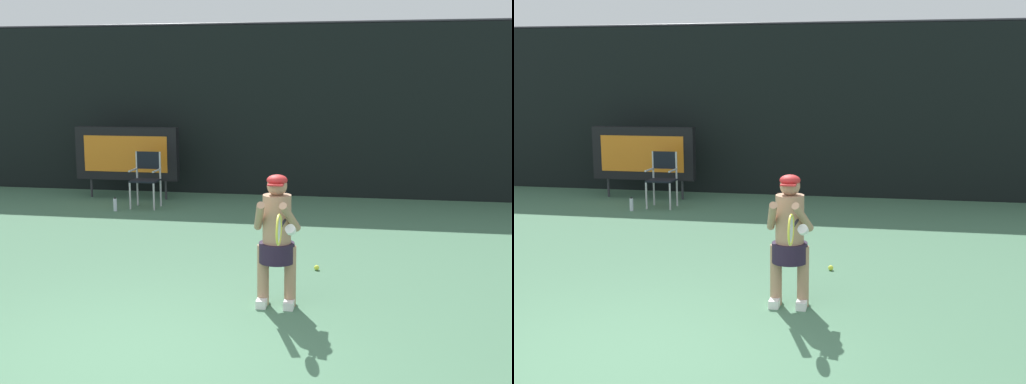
{
  "view_description": "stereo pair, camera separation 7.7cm",
  "coord_description": "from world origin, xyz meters",
  "views": [
    {
      "loc": [
        2.09,
        -5.06,
        2.45
      ],
      "look_at": [
        0.67,
        2.84,
        1.05
      ],
      "focal_mm": 44.95,
      "sensor_mm": 36.0,
      "label": 1
    },
    {
      "loc": [
        2.16,
        -5.05,
        2.45
      ],
      "look_at": [
        0.67,
        2.84,
        1.05
      ],
      "focal_mm": 44.95,
      "sensor_mm": 36.0,
      "label": 2
    }
  ],
  "objects": [
    {
      "name": "tennis_ball_spare",
      "position": [
        1.44,
        3.03,
        0.03
      ],
      "size": [
        0.07,
        0.07,
        0.07
      ],
      "color": "#CCDB3D",
      "rests_on": "ground"
    },
    {
      "name": "tennis_racket",
      "position": [
        1.23,
        1.0,
        1.01
      ],
      "size": [
        0.03,
        0.6,
        0.31
      ],
      "rotation": [
        0.0,
        0.0,
        -0.25
      ],
      "color": "black"
    },
    {
      "name": "ground",
      "position": [
        0.0,
        -0.19,
        -0.01
      ],
      "size": [
        18.0,
        22.0,
        0.03
      ],
      "color": "#436D50"
    },
    {
      "name": "umpire_chair",
      "position": [
        -2.2,
        6.69,
        0.62
      ],
      "size": [
        0.52,
        0.44,
        1.08
      ],
      "color": "#B7B7BC",
      "rests_on": "ground"
    },
    {
      "name": "backdrop_screen",
      "position": [
        0.0,
        8.5,
        1.81
      ],
      "size": [
        18.0,
        0.12,
        3.66
      ],
      "color": "black",
      "rests_on": "ground"
    },
    {
      "name": "scoreboard",
      "position": [
        -2.91,
        7.55,
        0.95
      ],
      "size": [
        2.2,
        0.21,
        1.5
      ],
      "color": "black",
      "rests_on": "ground"
    },
    {
      "name": "tennis_player",
      "position": [
        1.11,
        1.63,
        0.79
      ],
      "size": [
        0.53,
        0.6,
        1.46
      ],
      "color": "white",
      "rests_on": "ground"
    },
    {
      "name": "water_bottle",
      "position": [
        -2.66,
        6.21,
        0.12
      ],
      "size": [
        0.07,
        0.07,
        0.27
      ],
      "color": "silver",
      "rests_on": "ground"
    }
  ]
}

